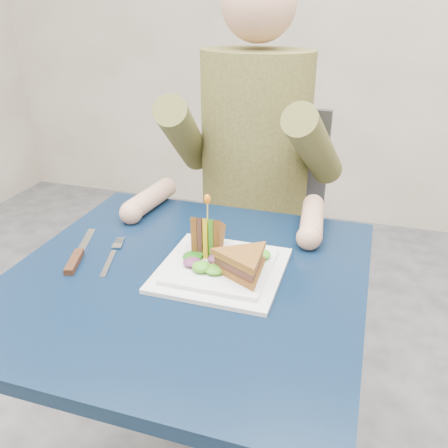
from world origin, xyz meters
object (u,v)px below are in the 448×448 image
(knife, at_px, (77,258))
(diner, at_px, (254,126))
(sandwich_flat, at_px, (243,263))
(table, at_px, (187,305))
(fork, at_px, (112,257))
(plate, at_px, (221,268))
(sandwich_upright, at_px, (208,237))
(chair, at_px, (259,223))

(knife, bearing_deg, diner, 66.55)
(sandwich_flat, bearing_deg, diner, 102.47)
(table, xyz_separation_m, knife, (-0.26, -0.02, 0.09))
(table, distance_m, fork, 0.20)
(plate, bearing_deg, knife, -171.28)
(plate, xyz_separation_m, sandwich_flat, (0.05, -0.02, 0.04))
(sandwich_upright, relative_size, fork, 0.83)
(table, bearing_deg, knife, -176.45)
(sandwich_upright, relative_size, knife, 0.68)
(chair, height_order, plate, chair)
(table, xyz_separation_m, plate, (0.07, 0.03, 0.09))
(diner, xyz_separation_m, sandwich_upright, (0.02, -0.50, -0.13))
(diner, bearing_deg, table, -90.00)
(sandwich_upright, xyz_separation_m, knife, (-0.28, -0.10, -0.05))
(table, distance_m, sandwich_upright, 0.16)
(sandwich_flat, bearing_deg, sandwich_upright, 145.23)
(sandwich_flat, distance_m, fork, 0.31)
(fork, bearing_deg, chair, 74.52)
(sandwich_upright, distance_m, fork, 0.23)
(sandwich_upright, xyz_separation_m, fork, (-0.21, -0.06, -0.05))
(plate, bearing_deg, sandwich_upright, 135.51)
(plate, bearing_deg, diner, 97.39)
(plate, relative_size, sandwich_upright, 1.78)
(table, relative_size, fork, 4.26)
(knife, bearing_deg, plate, 8.72)
(sandwich_flat, bearing_deg, chair, 100.46)
(plate, relative_size, knife, 1.21)
(diner, xyz_separation_m, plate, (0.07, -0.54, -0.18))
(fork, bearing_deg, diner, 71.61)
(table, xyz_separation_m, fork, (-0.19, 0.02, 0.08))
(chair, distance_m, sandwich_upright, 0.66)
(diner, distance_m, sandwich_flat, 0.60)
(chair, bearing_deg, fork, -105.48)
(sandwich_flat, height_order, knife, sandwich_flat)
(plate, relative_size, fork, 1.48)
(chair, distance_m, diner, 0.39)
(chair, distance_m, plate, 0.69)
(table, bearing_deg, diner, 90.00)
(plate, height_order, fork, plate)
(chair, relative_size, sandwich_flat, 4.92)
(knife, bearing_deg, chair, 69.97)
(sandwich_flat, distance_m, sandwich_upright, 0.12)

